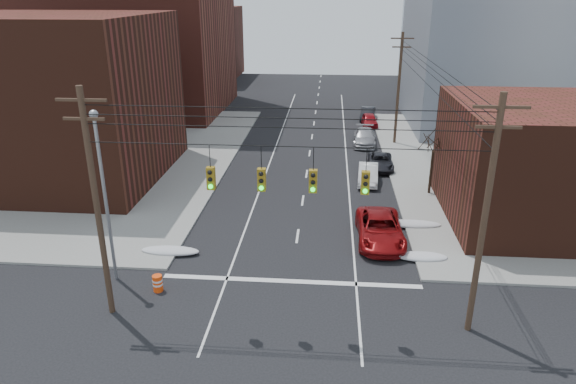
% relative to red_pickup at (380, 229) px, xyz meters
% --- Properties ---
extents(ground, '(160.00, 160.00, 0.00)m').
position_rel_red_pickup_xyz_m(ground, '(-5.15, -11.73, -0.83)').
color(ground, black).
rests_on(ground, ground).
extents(sidewalk_nw, '(40.00, 40.00, 0.15)m').
position_rel_red_pickup_xyz_m(sidewalk_nw, '(-32.15, 15.27, -0.76)').
color(sidewalk_nw, gray).
rests_on(sidewalk_nw, ground).
extents(building_brick_near, '(20.00, 16.00, 13.00)m').
position_rel_red_pickup_xyz_m(building_brick_near, '(-27.15, 10.27, 5.67)').
color(building_brick_near, '#462015').
rests_on(building_brick_near, ground).
extents(building_brick_far, '(22.00, 18.00, 12.00)m').
position_rel_red_pickup_xyz_m(building_brick_far, '(-31.15, 62.27, 5.17)').
color(building_brick_far, '#462015').
rests_on(building_brick_far, ground).
extents(building_office, '(22.00, 20.00, 25.00)m').
position_rel_red_pickup_xyz_m(building_office, '(16.85, 32.27, 11.67)').
color(building_office, gray).
rests_on(building_office, ground).
extents(building_glass, '(20.00, 18.00, 22.00)m').
position_rel_red_pickup_xyz_m(building_glass, '(18.85, 58.27, 10.17)').
color(building_glass, gray).
rests_on(building_glass, ground).
extents(building_storefront, '(16.00, 12.00, 8.00)m').
position_rel_red_pickup_xyz_m(building_storefront, '(12.85, 4.27, 3.17)').
color(building_storefront, '#462015').
rests_on(building_storefront, ground).
extents(utility_pole_left, '(2.20, 0.28, 11.00)m').
position_rel_red_pickup_xyz_m(utility_pole_left, '(-13.65, -8.73, 4.95)').
color(utility_pole_left, '#473323').
rests_on(utility_pole_left, ground).
extents(utility_pole_right, '(2.20, 0.28, 11.00)m').
position_rel_red_pickup_xyz_m(utility_pole_right, '(3.35, -8.73, 4.95)').
color(utility_pole_right, '#473323').
rests_on(utility_pole_right, ground).
extents(utility_pole_far, '(2.20, 0.28, 11.00)m').
position_rel_red_pickup_xyz_m(utility_pole_far, '(3.35, 22.27, 4.95)').
color(utility_pole_far, '#473323').
rests_on(utility_pole_far, ground).
extents(traffic_signals, '(17.00, 0.42, 2.02)m').
position_rel_red_pickup_xyz_m(traffic_signals, '(-5.06, -8.76, 6.34)').
color(traffic_signals, black).
rests_on(traffic_signals, ground).
extents(street_light, '(0.44, 0.44, 9.32)m').
position_rel_red_pickup_xyz_m(street_light, '(-14.65, -5.73, 4.71)').
color(street_light, gray).
rests_on(street_light, ground).
extents(bare_tree, '(2.09, 2.20, 4.93)m').
position_rel_red_pickup_xyz_m(bare_tree, '(4.43, 8.27, 1.49)').
color(bare_tree, black).
rests_on(bare_tree, ground).
extents(snow_nw, '(3.50, 1.08, 0.42)m').
position_rel_red_pickup_xyz_m(snow_nw, '(-12.55, -2.73, -0.62)').
color(snow_nw, silver).
rests_on(snow_nw, ground).
extents(snow_ne, '(3.00, 1.08, 0.42)m').
position_rel_red_pickup_xyz_m(snow_ne, '(2.25, -2.23, -0.62)').
color(snow_ne, silver).
rests_on(snow_ne, ground).
extents(snow_east_far, '(4.00, 1.08, 0.42)m').
position_rel_red_pickup_xyz_m(snow_east_far, '(2.25, 2.27, -0.62)').
color(snow_east_far, silver).
rests_on(snow_east_far, ground).
extents(red_pickup, '(2.84, 6.03, 1.67)m').
position_rel_red_pickup_xyz_m(red_pickup, '(0.00, 0.00, 0.00)').
color(red_pickup, maroon).
rests_on(red_pickup, ground).
extents(parked_car_a, '(1.51, 3.66, 1.24)m').
position_rel_red_pickup_xyz_m(parked_car_a, '(-0.35, 1.42, -0.21)').
color(parked_car_a, silver).
rests_on(parked_car_a, ground).
extents(parked_car_b, '(1.85, 4.52, 1.46)m').
position_rel_red_pickup_xyz_m(parked_car_b, '(-0.07, 10.60, -0.10)').
color(parked_car_b, white).
rests_on(parked_car_b, ground).
extents(parked_car_c, '(2.22, 4.61, 1.27)m').
position_rel_red_pickup_xyz_m(parked_car_c, '(1.25, 14.19, -0.20)').
color(parked_car_c, black).
rests_on(parked_car_c, ground).
extents(parked_car_d, '(2.45, 5.45, 1.55)m').
position_rel_red_pickup_xyz_m(parked_car_d, '(0.27, 21.77, -0.06)').
color(parked_car_d, '#A4A4A8').
rests_on(parked_car_d, ground).
extents(parked_car_e, '(1.96, 4.27, 1.42)m').
position_rel_red_pickup_xyz_m(parked_car_e, '(1.25, 29.54, -0.12)').
color(parked_car_e, maroon).
rests_on(parked_car_e, ground).
extents(parked_car_f, '(2.17, 4.75, 1.51)m').
position_rel_red_pickup_xyz_m(parked_car_f, '(1.25, 32.42, -0.08)').
color(parked_car_f, black).
rests_on(parked_car_f, ground).
extents(lot_car_a, '(3.85, 1.51, 1.25)m').
position_rel_red_pickup_xyz_m(lot_car_a, '(-19.55, 10.64, -0.06)').
color(lot_car_a, silver).
rests_on(lot_car_a, sidewalk_nw).
extents(lot_car_b, '(4.68, 2.37, 1.27)m').
position_rel_red_pickup_xyz_m(lot_car_b, '(-19.93, 17.95, -0.05)').
color(lot_car_b, '#A09FA4').
rests_on(lot_car_b, sidewalk_nw).
extents(lot_car_c, '(4.69, 2.98, 1.26)m').
position_rel_red_pickup_xyz_m(lot_car_c, '(-21.84, 7.62, -0.05)').
color(lot_car_c, black).
rests_on(lot_car_c, sidewalk_nw).
extents(lot_car_d, '(3.88, 2.46, 1.23)m').
position_rel_red_pickup_xyz_m(lot_car_d, '(-22.84, 16.35, -0.07)').
color(lot_car_d, '#ABACB0').
rests_on(lot_car_d, sidewalk_nw).
extents(construction_barrel, '(0.61, 0.61, 0.90)m').
position_rel_red_pickup_xyz_m(construction_barrel, '(-11.99, -6.73, -0.37)').
color(construction_barrel, '#FB460D').
rests_on(construction_barrel, ground).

